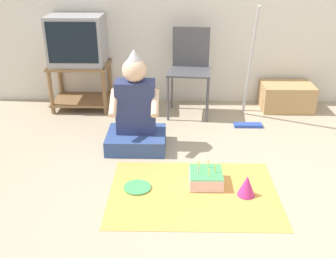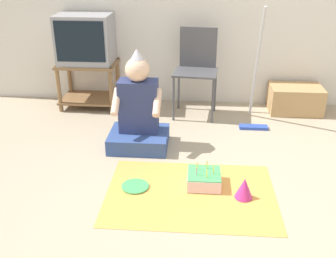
# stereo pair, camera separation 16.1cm
# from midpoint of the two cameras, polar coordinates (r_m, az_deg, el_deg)

# --- Properties ---
(ground_plane) EXTENTS (16.00, 16.00, 0.00)m
(ground_plane) POSITION_cam_midpoint_polar(r_m,az_deg,el_deg) (2.84, 9.41, -11.02)
(ground_plane) COLOR tan
(tv_stand) EXTENTS (0.64, 0.45, 0.51)m
(tv_stand) POSITION_cam_midpoint_polar(r_m,az_deg,el_deg) (4.48, -13.51, 6.67)
(tv_stand) COLOR olive
(tv_stand) RESTS_ON ground_plane
(tv) EXTENTS (0.57, 0.44, 0.51)m
(tv) POSITION_cam_midpoint_polar(r_m,az_deg,el_deg) (4.36, -14.11, 12.43)
(tv) COLOR #99999E
(tv) RESTS_ON tv_stand
(folding_chair) EXTENTS (0.48, 0.42, 0.91)m
(folding_chair) POSITION_cam_midpoint_polar(r_m,az_deg,el_deg) (4.16, 2.09, 9.37)
(folding_chair) COLOR #4C4C51
(folding_chair) RESTS_ON ground_plane
(cardboard_box_stack) EXTENTS (0.55, 0.39, 0.29)m
(cardboard_box_stack) POSITION_cam_midpoint_polar(r_m,az_deg,el_deg) (4.54, 15.83, 4.55)
(cardboard_box_stack) COLOR tan
(cardboard_box_stack) RESTS_ON ground_plane
(dust_mop) EXTENTS (0.28, 0.40, 1.18)m
(dust_mop) POSITION_cam_midpoint_polar(r_m,az_deg,el_deg) (4.00, 10.58, 5.36)
(dust_mop) COLOR #2D4CB2
(dust_mop) RESTS_ON ground_plane
(person_seated) EXTENTS (0.52, 0.44, 0.89)m
(person_seated) POSITION_cam_midpoint_polar(r_m,az_deg,el_deg) (3.48, -6.02, 1.90)
(person_seated) COLOR #334C8C
(person_seated) RESTS_ON ground_plane
(party_cloth) EXTENTS (1.24, 0.88, 0.01)m
(party_cloth) POSITION_cam_midpoint_polar(r_m,az_deg,el_deg) (2.93, 2.12, -9.23)
(party_cloth) COLOR #EFA84C
(party_cloth) RESTS_ON ground_plane
(birthday_cake) EXTENTS (0.25, 0.25, 0.17)m
(birthday_cake) POSITION_cam_midpoint_polar(r_m,az_deg,el_deg) (3.01, 3.97, -7.06)
(birthday_cake) COLOR silver
(birthday_cake) RESTS_ON party_cloth
(party_hat_blue) EXTENTS (0.13, 0.13, 0.16)m
(party_hat_blue) POSITION_cam_midpoint_polar(r_m,az_deg,el_deg) (2.90, 9.80, -8.11)
(party_hat_blue) COLOR #CC338C
(party_hat_blue) RESTS_ON party_cloth
(paper_plate) EXTENTS (0.21, 0.21, 0.01)m
(paper_plate) POSITION_cam_midpoint_polar(r_m,az_deg,el_deg) (2.99, -6.02, -8.42)
(paper_plate) COLOR #4CB266
(paper_plate) RESTS_ON party_cloth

